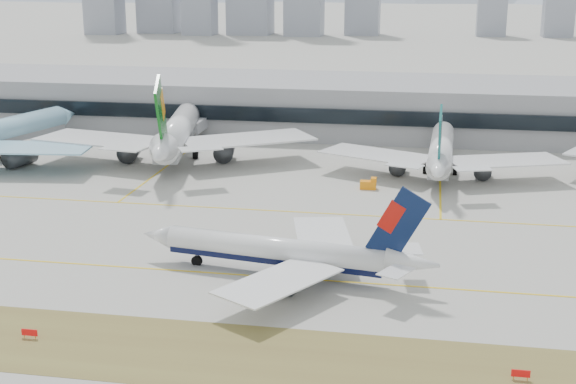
% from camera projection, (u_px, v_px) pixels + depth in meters
% --- Properties ---
extents(ground, '(3000.00, 3000.00, 0.00)m').
position_uv_depth(ground, '(264.00, 265.00, 131.57)').
color(ground, '#A7A59C').
rests_on(ground, ground).
extents(taxiing_airliner, '(49.33, 42.46, 16.62)m').
position_uv_depth(taxiing_airliner, '(286.00, 252.00, 125.66)').
color(taxiing_airliner, white).
rests_on(taxiing_airliner, ground).
extents(widebody_eva, '(69.57, 68.94, 25.20)m').
position_uv_depth(widebody_eva, '(177.00, 133.00, 201.85)').
color(widebody_eva, white).
rests_on(widebody_eva, ground).
extents(widebody_cathay, '(57.23, 55.91, 20.40)m').
position_uv_depth(widebody_cathay, '(441.00, 152.00, 187.13)').
color(widebody_cathay, white).
rests_on(widebody_cathay, ground).
extents(terminal, '(280.00, 43.10, 15.00)m').
position_uv_depth(terminal, '(343.00, 105.00, 238.34)').
color(terminal, gray).
rests_on(terminal, ground).
extents(hold_sign_left, '(2.20, 0.15, 1.35)m').
position_uv_depth(hold_sign_left, '(29.00, 333.00, 105.23)').
color(hold_sign_left, red).
rests_on(hold_sign_left, ground).
extents(hold_sign_right, '(2.20, 0.15, 1.35)m').
position_uv_depth(hold_sign_right, '(521.00, 374.00, 94.62)').
color(hold_sign_right, red).
rests_on(hold_sign_right, ground).
extents(gse_c, '(3.55, 2.00, 2.60)m').
position_uv_depth(gse_c, '(369.00, 184.00, 176.28)').
color(gse_c, orange).
rests_on(gse_c, ground).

